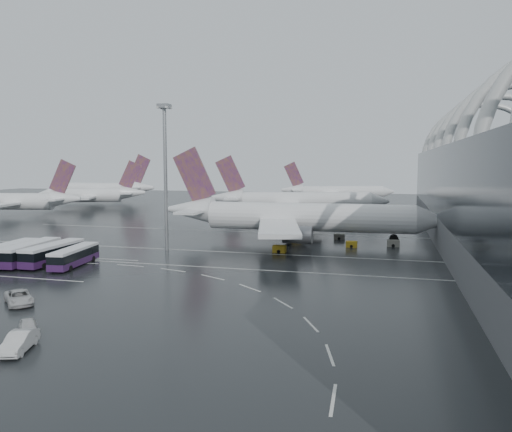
% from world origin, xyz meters
% --- Properties ---
extents(ground, '(420.00, 420.00, 0.00)m').
position_xyz_m(ground, '(0.00, 0.00, 0.00)').
color(ground, black).
rests_on(ground, ground).
extents(lane_marking_near, '(120.00, 0.25, 0.01)m').
position_xyz_m(lane_marking_near, '(0.00, -2.00, 0.01)').
color(lane_marking_near, silver).
rests_on(lane_marking_near, ground).
extents(lane_marking_mid, '(120.00, 0.25, 0.01)m').
position_xyz_m(lane_marking_mid, '(0.00, 12.00, 0.01)').
color(lane_marking_mid, silver).
rests_on(lane_marking_mid, ground).
extents(lane_marking_far, '(120.00, 0.25, 0.01)m').
position_xyz_m(lane_marking_far, '(0.00, 40.00, 0.01)').
color(lane_marking_far, silver).
rests_on(lane_marking_far, ground).
extents(bus_bay_line_south, '(28.00, 0.25, 0.01)m').
position_xyz_m(bus_bay_line_south, '(-24.00, -16.00, 0.01)').
color(bus_bay_line_south, silver).
rests_on(bus_bay_line_south, ground).
extents(bus_bay_line_north, '(28.00, 0.25, 0.01)m').
position_xyz_m(bus_bay_line_north, '(-24.00, 0.00, 0.01)').
color(bus_bay_line_north, silver).
rests_on(bus_bay_line_north, ground).
extents(airliner_main, '(60.13, 52.88, 20.41)m').
position_xyz_m(airliner_main, '(12.27, 28.32, 5.11)').
color(airliner_main, white).
rests_on(airliner_main, ground).
extents(airliner_gate_b, '(55.29, 48.91, 19.30)m').
position_xyz_m(airliner_gate_b, '(4.01, 76.87, 4.83)').
color(airliner_gate_b, white).
rests_on(airliner_gate_b, ground).
extents(airliner_gate_c, '(48.17, 43.87, 17.55)m').
position_xyz_m(airliner_gate_c, '(9.98, 139.07, 4.39)').
color(airliner_gate_c, white).
rests_on(airliner_gate_c, ground).
extents(jet_remote_west, '(41.50, 33.60, 18.11)m').
position_xyz_m(jet_remote_west, '(-81.83, 56.93, 4.67)').
color(jet_remote_west, white).
rests_on(jet_remote_west, ground).
extents(jet_remote_mid, '(40.09, 32.67, 17.99)m').
position_xyz_m(jet_remote_mid, '(-77.53, 91.06, 4.64)').
color(jet_remote_mid, white).
rests_on(jet_remote_mid, ground).
extents(jet_remote_far, '(47.64, 38.42, 20.73)m').
position_xyz_m(jet_remote_far, '(-87.98, 116.02, 5.35)').
color(jet_remote_far, white).
rests_on(jet_remote_far, ground).
extents(bus_row_near_a, '(4.23, 13.44, 3.25)m').
position_xyz_m(bus_row_near_a, '(-30.26, -7.06, 1.79)').
color(bus_row_near_a, '#321543').
rests_on(bus_row_near_a, ground).
extents(bus_row_near_b, '(4.48, 14.23, 3.45)m').
position_xyz_m(bus_row_near_b, '(-26.38, -6.64, 1.89)').
color(bus_row_near_b, '#321543').
rests_on(bus_row_near_b, ground).
extents(bus_row_near_c, '(3.38, 13.60, 3.34)m').
position_xyz_m(bus_row_near_c, '(-22.44, -5.93, 1.84)').
color(bus_row_near_c, '#321543').
rests_on(bus_row_near_c, ground).
extents(bus_row_near_d, '(4.42, 12.67, 3.06)m').
position_xyz_m(bus_row_near_d, '(-17.77, -6.79, 1.68)').
color(bus_row_near_d, '#321543').
rests_on(bus_row_near_d, ground).
extents(van_curve_a, '(6.18, 5.95, 1.63)m').
position_xyz_m(van_curve_a, '(-10.73, -27.88, 0.82)').
color(van_curve_a, beige).
rests_on(van_curve_a, ground).
extents(van_curve_b, '(3.94, 4.19, 1.40)m').
position_xyz_m(van_curve_b, '(-2.54, -36.32, 0.70)').
color(van_curve_b, beige).
rests_on(van_curve_b, ground).
extents(van_curve_c, '(3.30, 5.51, 1.72)m').
position_xyz_m(van_curve_c, '(-0.08, -40.51, 0.86)').
color(van_curve_c, beige).
rests_on(van_curve_c, ground).
extents(floodlight_mast, '(2.13, 2.13, 27.77)m').
position_xyz_m(floodlight_mast, '(-9.57, 10.79, 17.47)').
color(floodlight_mast, gray).
rests_on(floodlight_mast, ground).
extents(gse_cart_belly_a, '(2.21, 1.31, 1.21)m').
position_xyz_m(gse_cart_belly_a, '(24.67, 23.51, 0.60)').
color(gse_cart_belly_a, '#AF8817').
rests_on(gse_cart_belly_a, ground).
extents(gse_cart_belly_b, '(2.31, 1.37, 1.26)m').
position_xyz_m(gse_cart_belly_b, '(21.32, 33.32, 0.63)').
color(gse_cart_belly_b, slate).
rests_on(gse_cart_belly_b, ground).
extents(gse_cart_belly_c, '(2.44, 1.44, 1.33)m').
position_xyz_m(gse_cart_belly_c, '(11.91, 14.13, 0.67)').
color(gse_cart_belly_c, '#AF8817').
rests_on(gse_cart_belly_c, ground).
extents(gse_cart_belly_d, '(2.49, 1.47, 1.36)m').
position_xyz_m(gse_cart_belly_d, '(32.74, 26.43, 0.68)').
color(gse_cart_belly_d, slate).
rests_on(gse_cart_belly_d, ground).
extents(gse_cart_belly_e, '(1.96, 1.16, 1.07)m').
position_xyz_m(gse_cart_belly_e, '(12.33, 30.43, 0.54)').
color(gse_cart_belly_e, '#AF8817').
rests_on(gse_cart_belly_e, ground).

